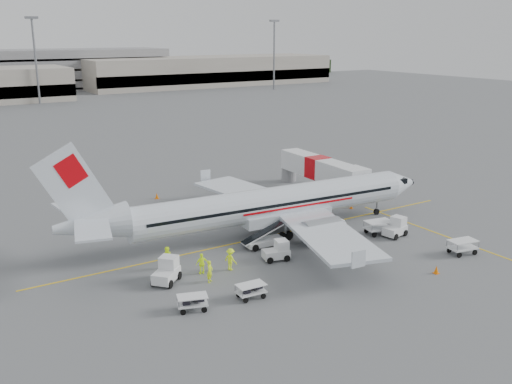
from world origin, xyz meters
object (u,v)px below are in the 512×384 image
at_px(jet_bridge, 318,175).
at_px(tug_fore, 395,227).
at_px(belt_loader, 264,233).
at_px(aircraft, 274,182).
at_px(tug_aft, 166,271).
at_px(tug_mid, 276,250).

xyz_separation_m(jet_bridge, tug_fore, (-3.27, -15.77, -1.23)).
bearing_deg(jet_bridge, belt_loader, -140.47).
distance_m(aircraft, tug_aft, 14.45).
relative_size(aircraft, tug_mid, 16.72).
bearing_deg(aircraft, jet_bridge, 40.81).
relative_size(aircraft, tug_aft, 14.85).
relative_size(aircraft, belt_loader, 7.87).
xyz_separation_m(jet_bridge, belt_loader, (-14.93, -11.52, -0.88)).
bearing_deg(jet_bridge, tug_fore, -99.83).
bearing_deg(tug_fore, tug_mid, 163.47).
relative_size(belt_loader, tug_mid, 2.12).
xyz_separation_m(aircraft, belt_loader, (-2.60, -2.40, -3.76)).
bearing_deg(tug_fore, tug_aft, 163.84).
height_order(jet_bridge, tug_mid, jet_bridge).
bearing_deg(tug_aft, jet_bridge, -13.42).
relative_size(jet_bridge, tug_fore, 7.01).
distance_m(aircraft, belt_loader, 5.16).
bearing_deg(tug_aft, tug_mid, -46.50).
relative_size(tug_mid, tug_aft, 0.89).
bearing_deg(belt_loader, tug_fore, -15.46).
height_order(jet_bridge, belt_loader, jet_bridge).
distance_m(jet_bridge, belt_loader, 18.87).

